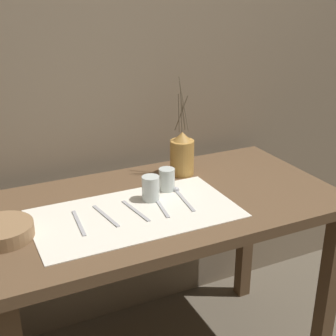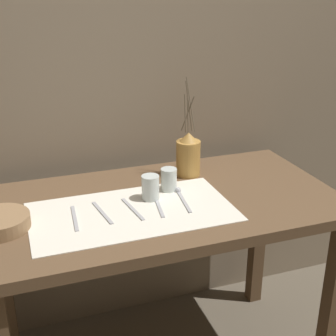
{
  "view_description": "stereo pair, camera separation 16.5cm",
  "coord_description": "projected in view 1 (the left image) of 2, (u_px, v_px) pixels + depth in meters",
  "views": [
    {
      "loc": [
        -0.64,
        -1.38,
        1.52
      ],
      "look_at": [
        0.03,
        0.0,
        0.9
      ],
      "focal_mm": 50.0,
      "sensor_mm": 36.0,
      "label": 1
    },
    {
      "loc": [
        -0.49,
        -1.44,
        1.52
      ],
      "look_at": [
        0.03,
        0.0,
        0.9
      ],
      "focal_mm": 50.0,
      "sensor_mm": 36.0,
      "label": 2
    }
  ],
  "objects": [
    {
      "name": "pitcher_with_flowers",
      "position": [
        182.0,
        155.0,
        1.88
      ],
      "size": [
        0.1,
        0.1,
        0.39
      ],
      "color": "#B7843D",
      "rests_on": "wooden_table"
    },
    {
      "name": "linen_cloth",
      "position": [
        135.0,
        213.0,
        1.59
      ],
      "size": [
        0.69,
        0.38,
        0.0
      ],
      "color": "silver",
      "rests_on": "wooden_table"
    },
    {
      "name": "wooden_table",
      "position": [
        162.0,
        227.0,
        1.73
      ],
      "size": [
        1.3,
        0.68,
        0.78
      ],
      "color": "brown",
      "rests_on": "ground_plane"
    },
    {
      "name": "glass_tumbler_far",
      "position": [
        167.0,
        179.0,
        1.74
      ],
      "size": [
        0.06,
        0.06,
        0.09
      ],
      "color": "silver",
      "rests_on": "wooden_table"
    },
    {
      "name": "stone_wall_back",
      "position": [
        115.0,
        65.0,
        1.91
      ],
      "size": [
        7.0,
        0.06,
        2.4
      ],
      "color": "gray",
      "rests_on": "ground_plane"
    },
    {
      "name": "glass_tumbler_near",
      "position": [
        151.0,
        188.0,
        1.67
      ],
      "size": [
        0.06,
        0.06,
        0.09
      ],
      "color": "silver",
      "rests_on": "wooden_table"
    },
    {
      "name": "fork_outer",
      "position": [
        106.0,
        216.0,
        1.56
      ],
      "size": [
        0.04,
        0.18,
        0.0
      ],
      "color": "#A8A8AD",
      "rests_on": "wooden_table"
    },
    {
      "name": "spoon_inner",
      "position": [
        179.0,
        194.0,
        1.72
      ],
      "size": [
        0.04,
        0.19,
        0.02
      ],
      "color": "#A8A8AD",
      "rests_on": "wooden_table"
    },
    {
      "name": "fork_inner",
      "position": [
        79.0,
        223.0,
        1.52
      ],
      "size": [
        0.02,
        0.18,
        0.0
      ],
      "color": "#A8A8AD",
      "rests_on": "wooden_table"
    },
    {
      "name": "knife_center",
      "position": [
        136.0,
        211.0,
        1.6
      ],
      "size": [
        0.04,
        0.18,
        0.0
      ],
      "color": "#A8A8AD",
      "rests_on": "wooden_table"
    },
    {
      "name": "wooden_bowl",
      "position": [
        2.0,
        231.0,
        1.43
      ],
      "size": [
        0.19,
        0.19,
        0.05
      ],
      "color": "#8E6B47",
      "rests_on": "wooden_table"
    },
    {
      "name": "spoon_outer",
      "position": [
        156.0,
        199.0,
        1.68
      ],
      "size": [
        0.04,
        0.19,
        0.02
      ],
      "color": "#A8A8AD",
      "rests_on": "wooden_table"
    }
  ]
}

